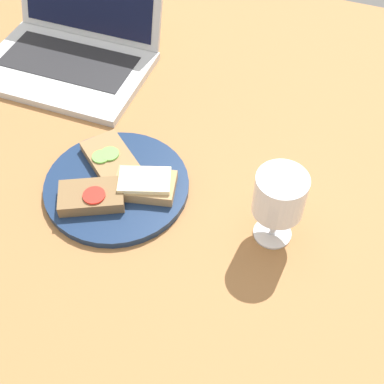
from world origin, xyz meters
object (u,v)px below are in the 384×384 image
object	(u,v)px
sandwich_with_cucumber	(110,158)
wine_glass	(279,197)
plate	(117,186)
laptop	(72,45)
sandwich_with_tomato	(92,196)
sandwich_with_cheese	(145,184)

from	to	relation	value
sandwich_with_cucumber	wine_glass	xyz separation A→B (cm)	(31.78, -4.28, 7.30)
plate	laptop	xyz separation A→B (cm)	(-24.79, 30.37, 3.32)
sandwich_with_tomato	sandwich_with_cucumber	bearing A→B (deg)	96.40
plate	sandwich_with_cheese	distance (cm)	5.78
sandwich_with_tomato	sandwich_with_cheese	distance (cm)	9.35
plate	sandwich_with_cheese	world-z (taller)	sandwich_with_cheese
sandwich_with_cheese	wine_glass	world-z (taller)	wine_glass
plate	sandwich_with_cucumber	bearing A→B (deg)	126.43
wine_glass	sandwich_with_cucumber	bearing A→B (deg)	172.33
sandwich_with_cucumber	sandwich_with_cheese	world-z (taller)	sandwich_with_cheese
sandwich_with_tomato	wine_glass	xyz separation A→B (cm)	(30.74, 5.03, 7.12)
sandwich_with_tomato	sandwich_with_cheese	xyz separation A→B (cm)	(7.54, 5.53, 0.17)
sandwich_with_cucumber	plate	bearing A→B (deg)	-53.57
sandwich_with_cucumber	laptop	distance (cm)	33.85
laptop	sandwich_with_cucumber	bearing A→B (deg)	-50.32
sandwich_with_cheese	laptop	size ratio (longest dim) A/B	0.33
sandwich_with_tomato	plate	bearing A→B (deg)	66.43
sandwich_with_cucumber	sandwich_with_tomato	bearing A→B (deg)	-83.60
sandwich_with_cheese	wine_glass	size ratio (longest dim) A/B	0.83
sandwich_with_cucumber	sandwich_with_cheese	size ratio (longest dim) A/B	1.13
sandwich_with_cheese	wine_glass	bearing A→B (deg)	-1.23
plate	sandwich_with_cheese	size ratio (longest dim) A/B	2.20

